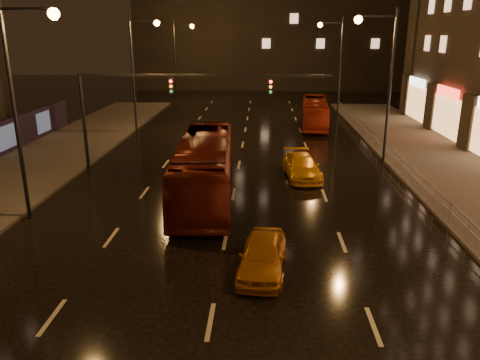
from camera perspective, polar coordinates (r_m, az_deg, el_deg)
The scene contains 7 objects.
ground at distance 29.72m, azimuth -0.32°, elevation 0.82°, with size 140.00×140.00×0.00m, color black.
traffic_signal at distance 29.42m, azimuth -10.38°, elevation 9.81°, with size 15.31×0.32×6.20m.
railing_right at distance 28.85m, azimuth 20.14°, elevation 1.06°, with size 0.05×56.00×1.00m.
bus_red at distance 25.01m, azimuth -4.31°, elevation 1.51°, with size 2.79×11.93×3.32m, color #51130B.
bus_curb at distance 45.13m, azimuth 9.12°, elevation 8.10°, with size 2.22×9.49×2.64m, color #9D230F.
taxi_near at distance 17.50m, azimuth 2.78°, elevation -9.15°, with size 1.63×4.05×1.38m, color #B96811.
taxi_far at distance 28.98m, azimuth 7.54°, elevation 1.65°, with size 1.93×4.75×1.38m, color orange.
Camera 1 is at (1.51, -8.42, 8.54)m, focal length 35.00 mm.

